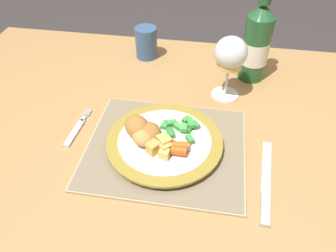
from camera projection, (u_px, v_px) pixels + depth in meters
dining_table at (178, 157)px, 0.82m from camera, size 1.34×0.87×0.74m
placemat at (166, 147)px, 0.72m from camera, size 0.34×0.30×0.01m
dinner_plate at (165, 142)px, 0.71m from camera, size 0.25×0.25×0.02m
breaded_croquettes at (142, 131)px, 0.69m from camera, size 0.10×0.10×0.04m
green_beans_pile at (181, 127)px, 0.72m from camera, size 0.09×0.08×0.02m
glazed_carrots at (178, 148)px, 0.67m from camera, size 0.05×0.04×0.02m
fork at (76, 130)px, 0.76m from camera, size 0.02×0.13×0.01m
table_knife at (266, 187)px, 0.64m from camera, size 0.03×0.22×0.01m
wine_glass at (230, 56)px, 0.78m from camera, size 0.08×0.08×0.17m
bottle at (256, 43)px, 0.86m from camera, size 0.07×0.07×0.27m
roast_potatoes at (161, 147)px, 0.67m from camera, size 0.06×0.06×0.03m
drinking_cup at (146, 42)px, 0.98m from camera, size 0.06×0.06×0.09m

